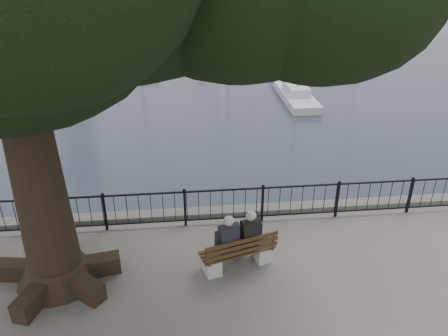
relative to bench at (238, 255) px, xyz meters
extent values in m
cube|color=#504C46|center=(-0.13, 2.30, -0.81)|extent=(200.00, 0.40, 1.20)
cube|color=black|center=(-0.13, 1.80, 0.67)|extent=(22.00, 0.04, 0.04)
cube|color=black|center=(-0.13, 1.80, -0.16)|extent=(22.00, 0.04, 0.04)
cube|color=#9F9B94|center=(-0.60, -0.13, -0.12)|extent=(0.43, 0.50, 0.38)
cube|color=#9F9B94|center=(0.58, 0.21, -0.12)|extent=(0.43, 0.50, 0.38)
cube|color=#2F2011|center=(-0.01, 0.04, 0.11)|extent=(1.76, 0.92, 0.04)
cube|color=#2F2011|center=(0.06, -0.21, 0.39)|extent=(1.64, 0.51, 0.38)
cube|color=black|center=(-0.25, -0.02, 0.22)|extent=(0.40, 0.37, 0.23)
cube|color=black|center=(-0.22, -0.12, 0.58)|extent=(0.46, 0.33, 0.56)
sphere|color=tan|center=(-0.23, -0.09, 0.98)|extent=(0.22, 0.22, 0.22)
ellipsoid|color=#A5A1A1|center=(-0.23, -0.11, 1.01)|extent=(0.23, 0.23, 0.19)
cube|color=black|center=(-0.33, 0.24, -0.10)|extent=(0.40, 0.48, 0.42)
cube|color=black|center=(0.24, 0.12, 0.22)|extent=(0.40, 0.37, 0.23)
cube|color=black|center=(0.27, 0.02, 0.58)|extent=(0.46, 0.33, 0.56)
sphere|color=tan|center=(0.26, 0.06, 0.98)|extent=(0.22, 0.22, 0.22)
ellipsoid|color=#A5A1A1|center=(0.27, 0.03, 1.01)|extent=(0.23, 0.23, 0.19)
cube|color=black|center=(0.17, 0.38, -0.10)|extent=(0.40, 0.48, 0.42)
cone|color=black|center=(-3.91, -0.03, -0.06)|extent=(1.72, 1.72, 0.51)
cone|color=black|center=(-3.91, -0.03, 2.73)|extent=(1.11, 1.11, 6.08)
cube|color=#504C46|center=(-18.13, 61.30, -0.71)|extent=(10.34, 10.34, 1.40)
cube|color=#504C46|center=(1.87, 49.30, -0.71)|extent=(5.80, 5.80, 1.40)
cube|color=silver|center=(-10.70, 16.98, -1.21)|extent=(2.28, 5.15, 0.55)
cube|color=silver|center=(-10.70, 16.98, -0.71)|extent=(1.37, 2.18, 0.41)
cube|color=silver|center=(-3.66, 22.71, -1.21)|extent=(2.53, 5.56, 0.60)
cube|color=silver|center=(-3.66, 22.71, -0.71)|extent=(1.51, 2.36, 0.45)
cube|color=silver|center=(5.25, 15.08, -1.21)|extent=(1.59, 5.43, 0.60)
cube|color=silver|center=(5.25, 15.08, -0.71)|extent=(1.14, 2.22, 0.45)
cylinder|color=#AEADBC|center=(5.25, 14.78, 3.79)|extent=(0.12, 0.12, 9.41)
cube|color=silver|center=(11.85, 22.99, -1.21)|extent=(3.24, 5.38, 0.58)
cube|color=silver|center=(11.85, 22.99, -0.71)|extent=(1.76, 2.36, 0.43)
cube|color=silver|center=(-12.90, 31.79, -1.21)|extent=(1.82, 6.03, 0.67)
cube|color=silver|center=(-12.90, 31.79, -0.71)|extent=(1.28, 2.47, 0.50)
cube|color=silver|center=(2.03, 29.01, -1.21)|extent=(2.57, 6.14, 0.66)
cube|color=silver|center=(2.03, 29.01, -0.71)|extent=(1.58, 2.59, 0.50)
cube|color=silver|center=(6.44, 38.86, -1.21)|extent=(3.53, 5.91, 0.64)
cube|color=silver|center=(6.44, 38.86, -0.71)|extent=(1.92, 2.59, 0.48)
cube|color=silver|center=(-5.39, 41.73, -1.21)|extent=(1.37, 4.79, 0.53)
cube|color=silver|center=(-5.39, 41.73, -0.71)|extent=(0.99, 1.96, 0.40)
cube|color=silver|center=(2.47, 24.00, -1.21)|extent=(3.47, 6.34, 0.68)
cube|color=silver|center=(2.47, 24.00, -0.71)|extent=(1.94, 2.75, 0.51)
cube|color=silver|center=(7.53, 28.90, -1.21)|extent=(1.83, 5.78, 0.64)
cube|color=silver|center=(7.53, 28.90, -0.71)|extent=(1.26, 2.38, 0.48)
camera|label=1|loc=(-1.13, -7.74, 6.07)|focal=35.00mm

